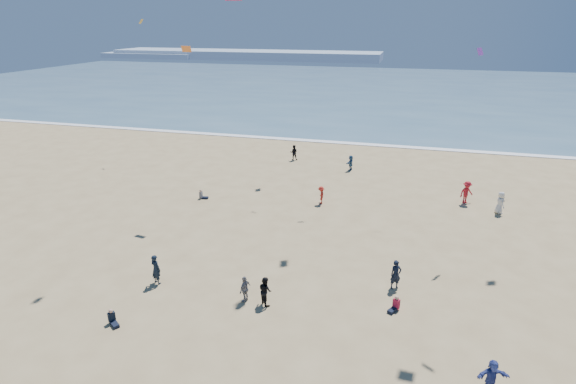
# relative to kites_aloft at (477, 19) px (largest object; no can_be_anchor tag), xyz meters

# --- Properties ---
(ocean) EXTENTS (220.00, 100.00, 0.06)m
(ocean) POSITION_rel_kites_aloft_xyz_m (-9.56, 82.11, -14.64)
(ocean) COLOR #476B84
(ocean) RESTS_ON ground
(surf_line) EXTENTS (220.00, 1.20, 0.08)m
(surf_line) POSITION_rel_kites_aloft_xyz_m (-9.56, 32.11, -14.63)
(surf_line) COLOR white
(surf_line) RESTS_ON ground
(headland_far) EXTENTS (110.00, 20.00, 3.20)m
(headland_far) POSITION_rel_kites_aloft_xyz_m (-69.56, 157.11, -13.07)
(headland_far) COLOR #7A8EA8
(headland_far) RESTS_ON ground
(headland_near) EXTENTS (40.00, 14.00, 2.00)m
(headland_near) POSITION_rel_kites_aloft_xyz_m (-109.56, 152.11, -13.67)
(headland_near) COLOR #7A8EA8
(headland_near) RESTS_ON ground
(standing_flyers) EXTENTS (32.10, 45.48, 1.95)m
(standing_flyers) POSITION_rel_kites_aloft_xyz_m (-5.47, 3.98, -13.81)
(standing_flyers) COLOR #B31923
(standing_flyers) RESTS_ON ground
(seated_group) EXTENTS (18.65, 26.10, 0.84)m
(seated_group) POSITION_rel_kites_aloft_xyz_m (-8.66, -5.75, -14.25)
(seated_group) COLOR white
(seated_group) RESTS_ON ground
(kites_aloft) EXTENTS (43.01, 39.92, 25.81)m
(kites_aloft) POSITION_rel_kites_aloft_xyz_m (0.00, 0.00, 0.00)
(kites_aloft) COLOR #C40C52
(kites_aloft) RESTS_ON ground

